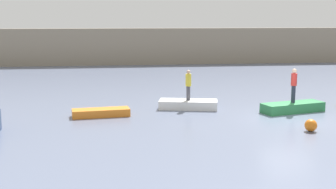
# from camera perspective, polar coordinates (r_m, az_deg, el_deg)

# --- Properties ---
(ground_plane) EXTENTS (120.00, 120.00, 0.00)m
(ground_plane) POSITION_cam_1_polar(r_m,az_deg,el_deg) (23.79, 14.76, -2.97)
(ground_plane) COLOR slate
(embankment_wall) EXTENTS (80.00, 1.20, 3.86)m
(embankment_wall) POSITION_cam_1_polar(r_m,az_deg,el_deg) (49.51, 3.19, 6.11)
(embankment_wall) COLOR gray
(embankment_wall) RESTS_ON ground_plane
(rowboat_orange) EXTENTS (3.04, 1.30, 0.40)m
(rowboat_orange) POSITION_cam_1_polar(r_m,az_deg,el_deg) (23.79, -8.42, -2.26)
(rowboat_orange) COLOR orange
(rowboat_orange) RESTS_ON ground_plane
(rowboat_white) EXTENTS (3.44, 1.93, 0.48)m
(rowboat_white) POSITION_cam_1_polar(r_m,az_deg,el_deg) (25.49, 2.56, -1.25)
(rowboat_white) COLOR white
(rowboat_white) RESTS_ON ground_plane
(rowboat_green) EXTENTS (3.66, 1.97, 0.52)m
(rowboat_green) POSITION_cam_1_polar(r_m,az_deg,el_deg) (25.48, 15.41, -1.56)
(rowboat_green) COLOR #2D7F47
(rowboat_green) RESTS_ON ground_plane
(person_red_shirt) EXTENTS (0.32, 0.32, 1.85)m
(person_red_shirt) POSITION_cam_1_polar(r_m,az_deg,el_deg) (25.26, 15.54, 1.34)
(person_red_shirt) COLOR #232838
(person_red_shirt) RESTS_ON rowboat_green
(person_yellow_shirt) EXTENTS (0.32, 0.32, 1.70)m
(person_yellow_shirt) POSITION_cam_1_polar(r_m,az_deg,el_deg) (25.28, 2.58, 1.38)
(person_yellow_shirt) COLOR #4C4C56
(person_yellow_shirt) RESTS_ON rowboat_white
(mooring_buoy) EXTENTS (0.56, 0.56, 0.56)m
(mooring_buoy) POSITION_cam_1_polar(r_m,az_deg,el_deg) (21.46, 17.52, -3.72)
(mooring_buoy) COLOR orange
(mooring_buoy) RESTS_ON ground_plane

